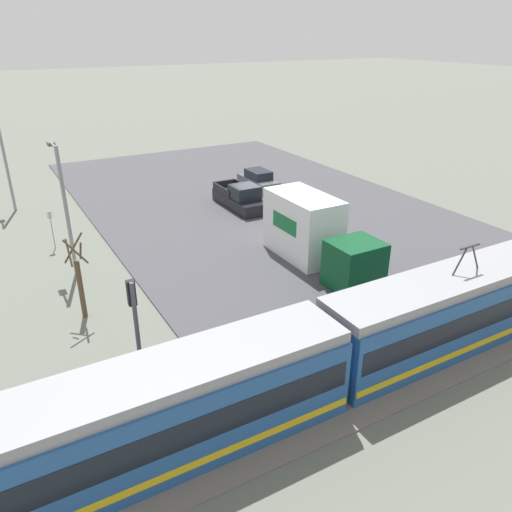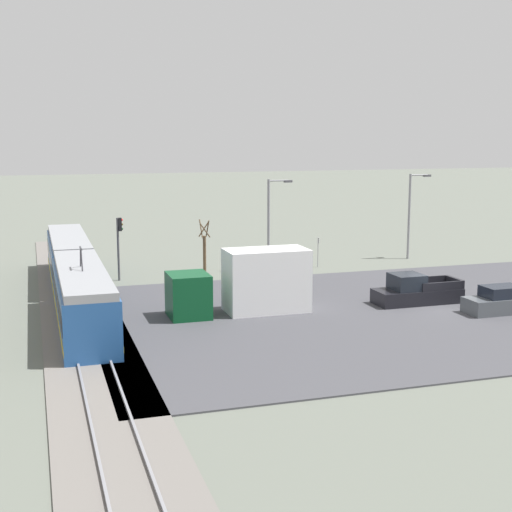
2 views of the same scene
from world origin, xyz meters
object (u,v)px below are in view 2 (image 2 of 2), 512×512
light_rail_tram (75,276)px  street_tree (205,249)px  sedan_car_0 (501,301)px  box_truck (248,284)px  pickup_truck (416,292)px  no_parking_sign (318,249)px  street_lamp_near_crossing (412,209)px  traffic_light_pole (119,240)px  street_lamp_mid_block (271,218)px

light_rail_tram → street_tree: 11.96m
sedan_car_0 → light_rail_tram: bearing=-114.1°
box_truck → pickup_truck: box_truck is taller
light_rail_tram → street_tree: size_ratio=6.50×
box_truck → pickup_truck: bearing=-94.8°
box_truck → no_parking_sign: box_truck is taller
light_rail_tram → pickup_truck: (-6.95, -20.02, -0.88)m
pickup_truck → street_lamp_near_crossing: (14.85, -8.04, 3.41)m
light_rail_tram → traffic_light_pole: traffic_light_pole is taller
pickup_truck → street_lamp_near_crossing: street_lamp_near_crossing is taller
pickup_truck → no_parking_sign: 13.53m
light_rail_tram → box_truck: light_rail_tram is taller
box_truck → no_parking_sign: (12.60, -9.62, -0.35)m
light_rail_tram → no_parking_sign: size_ratio=11.23×
street_tree → street_lamp_mid_block: 5.63m
street_lamp_near_crossing → sedan_car_0: bearing=166.4°
street_tree → no_parking_sign: 9.18m
box_truck → traffic_light_pole: bearing=26.4°
traffic_light_pole → street_tree: size_ratio=1.11×
traffic_light_pole → street_lamp_near_crossing: 24.70m
traffic_light_pole → street_lamp_mid_block: (0.15, -11.54, 1.16)m
traffic_light_pole → street_lamp_mid_block: 11.60m
light_rail_tram → box_truck: 11.22m
street_tree → street_lamp_mid_block: (-0.59, -5.12, 2.27)m
light_rail_tram → street_lamp_near_crossing: street_lamp_near_crossing is taller
traffic_light_pole → street_tree: traffic_light_pole is taller
street_tree → street_lamp_near_crossing: 18.36m
sedan_car_0 → street_tree: bearing=-141.5°
pickup_truck → traffic_light_pole: traffic_light_pole is taller
pickup_truck → street_tree: street_tree is taller
light_rail_tram → traffic_light_pole: 7.03m
street_tree → no_parking_sign: (-0.17, -9.17, -0.42)m
pickup_truck → no_parking_sign: bearing=4.1°
pickup_truck → street_tree: (13.65, 10.13, 1.08)m
traffic_light_pole → street_tree: (0.74, -6.42, -1.12)m
street_lamp_near_crossing → no_parking_sign: (-1.37, 9.00, -2.76)m
pickup_truck → street_lamp_mid_block: street_lamp_mid_block is taller
street_lamp_mid_block → street_lamp_near_crossing: bearing=-82.2°
pickup_truck → street_lamp_mid_block: 14.39m
traffic_light_pole → no_parking_sign: size_ratio=1.92×
traffic_light_pole → pickup_truck: bearing=-128.0°
traffic_light_pole → light_rail_tram: bearing=149.8°
sedan_car_0 → street_tree: 22.06m
light_rail_tram → no_parking_sign: 20.15m
traffic_light_pole → box_truck: bearing=-153.6°
pickup_truck → sedan_car_0: bearing=-135.1°
light_rail_tram → sedan_car_0: bearing=-114.1°
street_tree → light_rail_tram: bearing=124.1°
street_lamp_near_crossing → no_parking_sign: 9.51m
light_rail_tram → street_lamp_mid_block: size_ratio=3.77×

